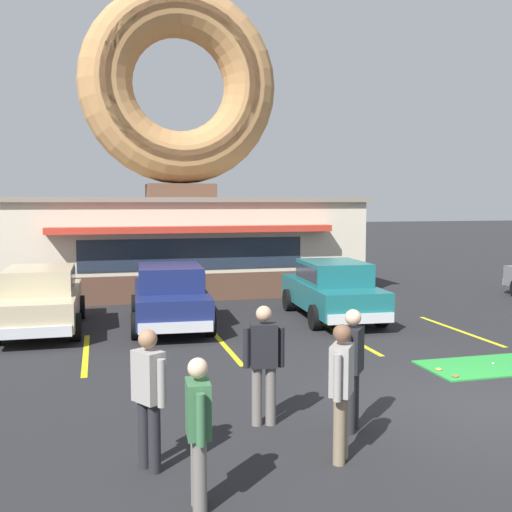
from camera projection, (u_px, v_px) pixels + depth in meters
ground_plane at (486, 406)px, 9.45m from camera, size 160.00×160.00×0.00m
donut_shop_building at (180, 187)px, 21.79m from camera, size 12.30×6.75×10.96m
mini_donut_mid_right at (439, 369)px, 11.35m from camera, size 0.13×0.13×0.04m
mini_donut_far_left at (455, 376)px, 10.92m from camera, size 0.13×0.13×0.04m
golf_ball at (493, 363)px, 11.75m from camera, size 0.04×0.04×0.04m
car_champagne at (41, 296)px, 14.87m from camera, size 2.01×4.58×1.60m
car_teal at (332, 287)px, 16.44m from camera, size 2.19×4.66×1.60m
car_navy at (170, 293)px, 15.42m from camera, size 2.17×4.65×1.60m
pedestrian_blue_sweater_man at (341, 385)px, 7.36m from camera, size 0.41×0.51×1.73m
pedestrian_hooded_kid at (352, 364)px, 8.34m from camera, size 0.42×0.49×1.73m
pedestrian_leather_jacket_man at (264, 359)px, 8.57m from camera, size 0.59×0.30×1.74m
pedestrian_clipboard_woman at (149, 392)px, 7.12m from camera, size 0.40×0.52×1.72m
pedestrian_beanie_man at (198, 426)px, 6.20m from camera, size 0.26×0.60×1.62m
parking_stripe_far_left at (86, 354)px, 12.69m from camera, size 0.12×3.60×0.01m
parking_stripe_left at (224, 345)px, 13.46m from camera, size 0.12×3.60×0.01m
parking_stripe_mid_left at (348, 337)px, 14.22m from camera, size 0.12×3.60×0.01m
parking_stripe_centre at (459, 330)px, 14.98m from camera, size 0.12×3.60×0.01m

